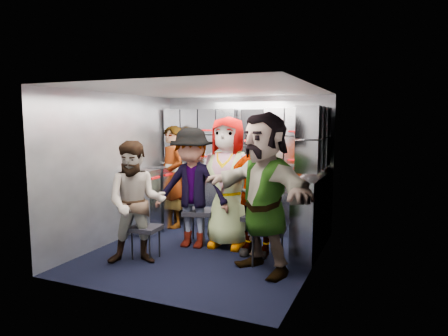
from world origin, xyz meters
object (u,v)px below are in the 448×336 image
at_px(jump_seat_mid_left, 198,213).
at_px(attendant_arc_e, 264,193).
at_px(attendant_standing, 172,177).
at_px(attendant_arc_b, 192,188).
at_px(jump_seat_mid_right, 260,220).
at_px(jump_seat_near_right, 268,232).
at_px(attendant_arc_c, 228,182).
at_px(jump_seat_center, 233,214).
at_px(jump_seat_near_left, 146,230).
at_px(attendant_arc_a, 136,203).
at_px(attendant_arc_d, 255,192).

distance_m(jump_seat_mid_left, attendant_arc_e, 1.42).
distance_m(attendant_standing, attendant_arc_b, 1.12).
xyz_separation_m(jump_seat_mid_right, attendant_arc_e, (0.27, -0.69, 0.50)).
relative_size(jump_seat_near_right, attendant_arc_c, 0.26).
bearing_deg(attendant_arc_b, jump_seat_center, 35.95).
bearing_deg(jump_seat_near_right, attendant_arc_c, 144.81).
xyz_separation_m(attendant_standing, attendant_arc_b, (0.78, -0.80, -0.00)).
xyz_separation_m(jump_seat_near_left, attendant_arc_c, (0.75, 0.87, 0.52)).
distance_m(attendant_arc_c, attendant_arc_e, 1.00).
height_order(jump_seat_near_right, attendant_standing, attendant_standing).
bearing_deg(jump_seat_center, attendant_standing, 161.78).
relative_size(jump_seat_mid_right, attendant_arc_b, 0.28).
xyz_separation_m(attendant_arc_b, attendant_arc_e, (1.16, -0.47, 0.10)).
bearing_deg(attendant_standing, jump_seat_near_right, 2.37).
xyz_separation_m(jump_seat_mid_right, attendant_arc_c, (-0.46, 0.00, 0.48)).
height_order(attendant_arc_a, attendant_arc_c, attendant_arc_c).
bearing_deg(attendant_arc_b, jump_seat_near_left, -122.22).
distance_m(jump_seat_mid_right, attendant_standing, 1.82).
xyz_separation_m(jump_seat_near_left, jump_seat_near_right, (1.48, 0.35, 0.05)).
height_order(jump_seat_mid_right, attendant_arc_b, attendant_arc_b).
bearing_deg(jump_seat_center, jump_seat_mid_left, -153.54).
height_order(jump_seat_near_right, attendant_arc_b, attendant_arc_b).
relative_size(jump_seat_mid_left, attendant_arc_d, 0.31).
distance_m(jump_seat_center, jump_seat_mid_right, 0.49).
bearing_deg(attendant_arc_e, jump_seat_mid_right, 142.20).
distance_m(attendant_arc_a, attendant_arc_c, 1.30).
bearing_deg(jump_seat_mid_right, attendant_arc_e, -68.58).
relative_size(jump_seat_near_left, jump_seat_near_right, 0.89).
distance_m(attendant_standing, attendant_arc_a, 1.69).
relative_size(attendant_standing, attendant_arc_e, 0.89).
distance_m(jump_seat_near_right, attendant_arc_a, 1.61).
height_order(jump_seat_center, attendant_arc_c, attendant_arc_c).
bearing_deg(attendant_arc_c, attendant_arc_e, -46.22).
bearing_deg(attendant_arc_d, attendant_arc_e, -61.46).
xyz_separation_m(jump_seat_mid_left, attendant_standing, (-0.78, 0.62, 0.40)).
bearing_deg(attendant_arc_b, jump_seat_near_right, -20.51).
xyz_separation_m(jump_seat_near_right, attendant_arc_a, (-1.48, -0.53, 0.33)).
relative_size(attendant_arc_a, attendant_arc_e, 0.81).
height_order(attendant_arc_d, attendant_arc_e, attendant_arc_e).
bearing_deg(attendant_arc_b, attendant_arc_a, -117.13).
relative_size(jump_seat_mid_right, attendant_arc_d, 0.28).
bearing_deg(attendant_arc_d, attendant_arc_a, -143.96).
xyz_separation_m(jump_seat_mid_left, jump_seat_near_right, (1.16, -0.47, -0.01)).
relative_size(jump_seat_near_right, attendant_arc_b, 0.28).
bearing_deg(jump_seat_mid_right, attendant_arc_b, -166.57).
bearing_deg(jump_seat_near_left, jump_seat_near_right, 13.46).
relative_size(jump_seat_near_left, attendant_standing, 0.25).
distance_m(attendant_arc_b, attendant_arc_c, 0.49).
bearing_deg(attendant_arc_c, jump_seat_near_left, -133.58).
distance_m(jump_seat_near_right, attendant_arc_b, 1.27).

